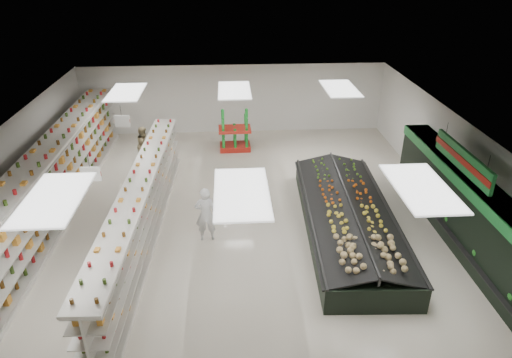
{
  "coord_description": "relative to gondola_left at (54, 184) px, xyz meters",
  "views": [
    {
      "loc": [
        -0.23,
        -12.69,
        7.92
      ],
      "look_at": [
        0.58,
        0.24,
        1.33
      ],
      "focal_mm": 32.0,
      "sensor_mm": 36.0,
      "label": 1
    }
  ],
  "objects": [
    {
      "name": "aisle_sign_near",
      "position": [
        2.16,
        -2.79,
        1.68
      ],
      "size": [
        0.52,
        0.06,
        0.75
      ],
      "color": "white",
      "rests_on": "ceiling"
    },
    {
      "name": "shopper_background",
      "position": [
        2.26,
        3.9,
        -0.31
      ],
      "size": [
        0.6,
        0.82,
        1.54
      ],
      "primitive_type": "imported",
      "rotation": [
        0.0,
        0.0,
        1.37
      ],
      "color": "tan",
      "rests_on": "floor"
    },
    {
      "name": "aisle_sign_far",
      "position": [
        2.16,
        1.21,
        1.68
      ],
      "size": [
        0.52,
        0.06,
        0.75
      ],
      "color": "white",
      "rests_on": "ceiling"
    },
    {
      "name": "wall_back",
      "position": [
        5.96,
        7.21,
        0.53
      ],
      "size": [
        14.0,
        0.02,
        3.2
      ],
      "primitive_type": "cube",
      "color": "silver",
      "rests_on": "floor"
    },
    {
      "name": "ceiling",
      "position": [
        5.96,
        -0.79,
        2.13
      ],
      "size": [
        14.0,
        16.0,
        0.02
      ],
      "primitive_type": "cube",
      "color": "white",
      "rests_on": "wall_back"
    },
    {
      "name": "gondola_center",
      "position": [
        3.05,
        -1.58,
        -0.21
      ],
      "size": [
        1.17,
        10.84,
        1.88
      ],
      "rotation": [
        0.0,
        0.0,
        -0.03
      ],
      "color": "silver",
      "rests_on": "floor"
    },
    {
      "name": "wall_right",
      "position": [
        12.96,
        -0.79,
        0.53
      ],
      "size": [
        0.02,
        16.0,
        3.2
      ],
      "primitive_type": "cube",
      "color": "silver",
      "rests_on": "floor"
    },
    {
      "name": "wall_left",
      "position": [
        -1.04,
        -0.79,
        0.53
      ],
      "size": [
        0.02,
        16.0,
        3.2
      ],
      "primitive_type": "cube",
      "color": "silver",
      "rests_on": "floor"
    },
    {
      "name": "shopper_main",
      "position": [
        4.96,
        -1.86,
        -0.2
      ],
      "size": [
        0.66,
        0.45,
        1.74
      ],
      "primitive_type": "imported",
      "rotation": [
        0.0,
        0.0,
        3.2
      ],
      "color": "white",
      "rests_on": "floor"
    },
    {
      "name": "produce_wall_case",
      "position": [
        12.49,
        -2.29,
        0.17
      ],
      "size": [
        0.93,
        8.0,
        2.2
      ],
      "color": "black",
      "rests_on": "floor"
    },
    {
      "name": "floor",
      "position": [
        5.96,
        -0.79,
        -1.07
      ],
      "size": [
        16.0,
        16.0,
        0.0
      ],
      "primitive_type": "plane",
      "color": "beige",
      "rests_on": "ground"
    },
    {
      "name": "gondola_left",
      "position": [
        0.0,
        0.0,
        0.0
      ],
      "size": [
        1.11,
        13.5,
        2.34
      ],
      "rotation": [
        0.0,
        0.0,
        -0.01
      ],
      "color": "silver",
      "rests_on": "floor"
    },
    {
      "name": "produce_island",
      "position": [
        9.31,
        -1.69,
        -0.58
      ],
      "size": [
        3.01,
        7.45,
        1.09
      ],
      "rotation": [
        0.0,
        0.0,
        -0.05
      ],
      "color": "black",
      "rests_on": "floor"
    },
    {
      "name": "hortifruti_banner",
      "position": [
        12.2,
        -2.29,
        1.58
      ],
      "size": [
        0.12,
        3.2,
        0.95
      ],
      "color": "#207A35",
      "rests_on": "ceiling"
    },
    {
      "name": "soda_endcap",
      "position": [
        5.96,
        5.01,
        -0.22
      ],
      "size": [
        1.4,
        0.97,
        1.77
      ],
      "rotation": [
        0.0,
        0.0,
        0.02
      ],
      "color": "#A01B12",
      "rests_on": "floor"
    }
  ]
}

